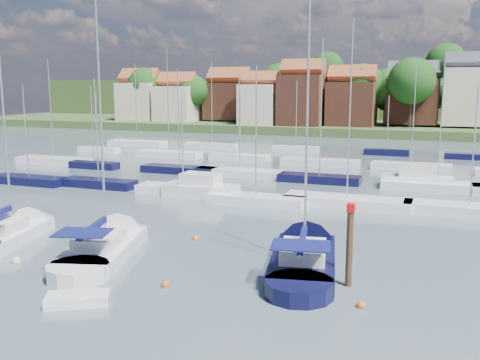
% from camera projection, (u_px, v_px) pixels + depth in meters
% --- Properties ---
extents(ground, '(260.00, 260.00, 0.00)m').
position_uv_depth(ground, '(307.00, 169.00, 66.81)').
color(ground, '#43535A').
rests_on(ground, ground).
extents(sailboat_left, '(5.53, 11.73, 15.42)m').
position_uv_depth(sailboat_left, '(19.00, 231.00, 37.15)').
color(sailboat_left, silver).
rests_on(sailboat_left, ground).
extents(sailboat_centre, '(6.79, 13.28, 17.38)m').
position_uv_depth(sailboat_centre, '(112.00, 242.00, 34.44)').
color(sailboat_centre, silver).
rests_on(sailboat_centre, ground).
extents(sailboat_navy, '(5.96, 13.66, 18.25)m').
position_uv_depth(sailboat_navy, '(305.00, 253.00, 32.26)').
color(sailboat_navy, black).
rests_on(sailboat_navy, ground).
extents(tender, '(3.25, 2.64, 0.64)m').
position_uv_depth(tender, '(78.00, 299.00, 25.53)').
color(tender, silver).
rests_on(tender, ground).
extents(timber_piling, '(0.40, 0.40, 6.66)m').
position_uv_depth(timber_piling, '(349.00, 262.00, 27.67)').
color(timber_piling, '#4C331E').
rests_on(timber_piling, ground).
extents(buoy_c, '(0.54, 0.54, 0.54)m').
position_uv_depth(buoy_c, '(17.00, 263.00, 31.52)').
color(buoy_c, beige).
rests_on(buoy_c, ground).
extents(buoy_d, '(0.45, 0.45, 0.45)m').
position_uv_depth(buoy_d, '(166.00, 287.00, 27.77)').
color(buoy_d, '#D85914').
rests_on(buoy_d, ground).
extents(buoy_e, '(0.46, 0.46, 0.46)m').
position_uv_depth(buoy_e, '(196.00, 240.00, 36.19)').
color(buoy_e, '#D85914').
rests_on(buoy_e, ground).
extents(buoy_f, '(0.44, 0.44, 0.44)m').
position_uv_depth(buoy_f, '(361.00, 307.00, 25.17)').
color(buoy_f, '#D85914').
rests_on(buoy_f, ground).
extents(marina_field, '(79.62, 41.41, 15.93)m').
position_uv_depth(marina_field, '(313.00, 172.00, 61.60)').
color(marina_field, silver).
rests_on(marina_field, ground).
extents(far_shore_town, '(212.46, 90.00, 22.27)m').
position_uv_depth(far_shore_town, '(394.00, 106.00, 150.51)').
color(far_shore_town, '#404C26').
rests_on(far_shore_town, ground).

